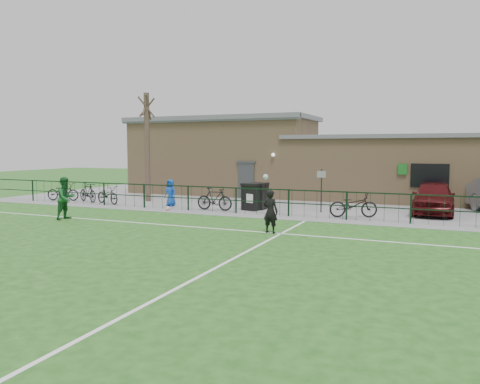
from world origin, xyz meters
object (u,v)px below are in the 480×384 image
at_px(bare_tree, 147,148).
at_px(bicycle_a, 63,192).
at_px(wheelie_bin_left, 253,197).
at_px(wheelie_bin_right, 258,197).
at_px(car_maroon, 433,197).
at_px(bicycle_c, 108,195).
at_px(ball_ground, 168,209).
at_px(spectator_child, 171,193).
at_px(outfield_player, 66,198).
at_px(bicycle_b, 88,192).
at_px(bicycle_d, 215,199).
at_px(bicycle_e, 353,205).
at_px(sign_post, 321,191).

distance_m(bare_tree, bicycle_a, 5.47).
distance_m(wheelie_bin_left, wheelie_bin_right, 0.41).
height_order(car_maroon, bicycle_c, car_maroon).
xyz_separation_m(bicycle_c, ball_ground, (4.43, -1.08, -0.38)).
distance_m(wheelie_bin_right, spectator_child, 4.57).
relative_size(bicycle_a, outfield_player, 1.07).
bearing_deg(bicycle_b, outfield_player, -125.18).
xyz_separation_m(bicycle_a, bicycle_d, (9.75, -0.35, 0.05)).
bearing_deg(bicycle_d, bicycle_a, 86.67).
xyz_separation_m(bicycle_a, ball_ground, (7.76, -1.31, -0.40)).
bearing_deg(bicycle_a, bicycle_e, -104.32).
relative_size(sign_post, outfield_player, 1.13).
bearing_deg(spectator_child, ball_ground, -54.28).
height_order(bicycle_a, bicycle_b, bicycle_b).
xyz_separation_m(wheelie_bin_right, bicycle_b, (-9.72, -0.91, -0.06)).
distance_m(bare_tree, wheelie_bin_right, 7.33).
xyz_separation_m(wheelie_bin_left, bicycle_d, (-1.63, -0.89, -0.06)).
xyz_separation_m(bicycle_b, bicycle_e, (14.46, -0.04, -0.00)).
relative_size(car_maroon, spectator_child, 3.18).
height_order(wheelie_bin_right, bicycle_d, wheelie_bin_right).
distance_m(car_maroon, bicycle_a, 19.50).
relative_size(bicycle_e, outfield_player, 1.14).
relative_size(bare_tree, bicycle_d, 3.32).
distance_m(bicycle_d, spectator_child, 2.85).
bearing_deg(wheelie_bin_right, bicycle_a, -174.82).
height_order(bare_tree, bicycle_c, bare_tree).
height_order(sign_post, car_maroon, sign_post).
bearing_deg(sign_post, wheelie_bin_right, -178.55).
distance_m(bare_tree, ball_ground, 5.23).
height_order(wheelie_bin_left, bicycle_b, wheelie_bin_left).
height_order(wheelie_bin_left, bicycle_d, wheelie_bin_left).
relative_size(bicycle_d, bicycle_e, 0.89).
xyz_separation_m(sign_post, car_maroon, (4.76, 1.55, -0.26)).
xyz_separation_m(sign_post, bicycle_b, (-12.81, -0.99, -0.47)).
bearing_deg(bicycle_d, spectator_child, 77.21).
distance_m(bicycle_d, bicycle_e, 6.47).
height_order(wheelie_bin_left, car_maroon, car_maroon).
relative_size(car_maroon, bicycle_b, 2.46).
height_order(bare_tree, ball_ground, bare_tree).
distance_m(sign_post, ball_ground, 7.26).
relative_size(bicycle_b, ball_ground, 7.69).
relative_size(bicycle_b, bicycle_e, 0.87).
bearing_deg(wheelie_bin_right, wheelie_bin_left, -102.21).
bearing_deg(bicycle_c, car_maroon, -62.09).
distance_m(bare_tree, bicycle_c, 3.39).
xyz_separation_m(bicycle_b, bicycle_c, (1.57, -0.25, -0.05)).
bearing_deg(bicycle_b, ball_ground, -81.30).
relative_size(bicycle_d, outfield_player, 1.02).
bearing_deg(sign_post, bicycle_d, -164.14).
bearing_deg(car_maroon, bare_tree, -175.80).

